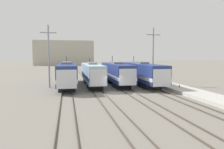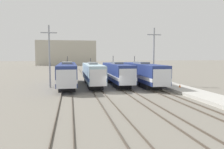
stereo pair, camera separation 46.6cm
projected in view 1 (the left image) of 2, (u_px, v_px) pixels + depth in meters
ground_plane at (115, 93)px, 31.96m from camera, size 400.00×400.00×0.00m
rail_pair_far_left at (67, 94)px, 30.59m from camera, size 1.51×120.00×0.15m
rail_pair_center_left at (99, 93)px, 31.50m from camera, size 1.51×120.00×0.15m
rail_pair_center_right at (130, 92)px, 32.42m from camera, size 1.51×120.00×0.15m
rail_pair_far_right at (159, 91)px, 33.33m from camera, size 1.51×120.00×0.15m
locomotive_far_left at (67, 74)px, 38.43m from camera, size 3.07×18.61×5.35m
locomotive_center_left at (92, 74)px, 40.21m from camera, size 2.78×17.27×4.99m
locomotive_center_right at (117, 73)px, 40.72m from camera, size 3.02×16.49×5.46m
locomotive_far_right at (141, 73)px, 41.00m from camera, size 3.13×19.71×5.39m
catenary_tower_left at (49, 55)px, 37.04m from camera, size 2.71×0.28×10.64m
catenary_tower_right at (153, 55)px, 40.80m from camera, size 2.71×0.28×10.64m
platform at (183, 89)px, 34.13m from camera, size 4.00×120.00×0.43m
traffic_cone at (179, 86)px, 35.12m from camera, size 0.33×0.33×0.53m
depot_building at (64, 53)px, 125.47m from camera, size 33.46×8.15×13.99m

